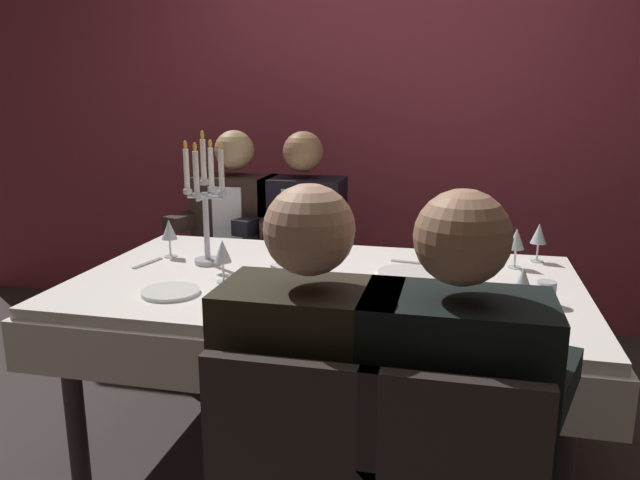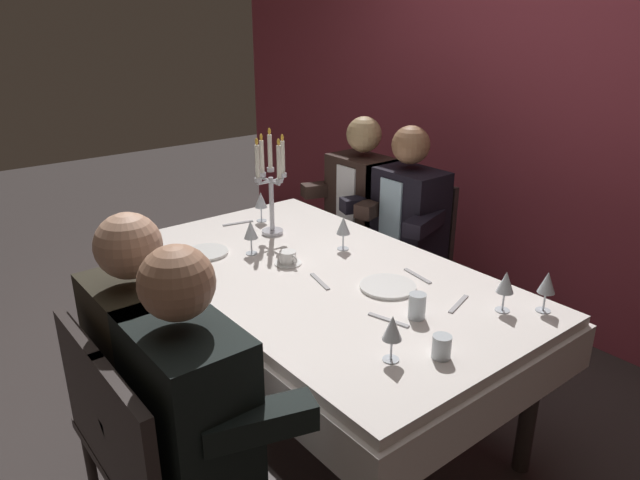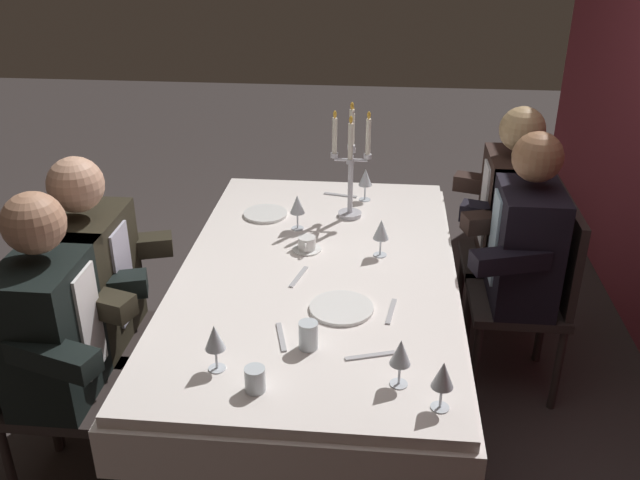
{
  "view_description": "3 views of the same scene",
  "coord_description": "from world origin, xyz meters",
  "px_view_note": "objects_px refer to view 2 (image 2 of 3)",
  "views": [
    {
      "loc": [
        0.49,
        -2.19,
        1.44
      ],
      "look_at": [
        -0.02,
        0.02,
        0.89
      ],
      "focal_mm": 34.54,
      "sensor_mm": 36.0,
      "label": 1
    },
    {
      "loc": [
        1.83,
        -1.46,
        1.81
      ],
      "look_at": [
        -0.06,
        0.05,
        0.86
      ],
      "focal_mm": 32.75,
      "sensor_mm": 36.0,
      "label": 2
    },
    {
      "loc": [
        2.44,
        0.24,
        2.09
      ],
      "look_at": [
        -0.05,
        0.01,
        0.84
      ],
      "focal_mm": 38.86,
      "sensor_mm": 36.0,
      "label": 3
    }
  ],
  "objects_px": {
    "wine_glass_4": "(506,284)",
    "water_tumbler_1": "(442,347)",
    "water_tumbler_0": "(417,306)",
    "seated_diner_2": "(141,357)",
    "wine_glass_3": "(392,329)",
    "dinner_plate_0": "(206,252)",
    "wine_glass_1": "(547,284)",
    "wine_glass_0": "(251,231)",
    "seated_diner_1": "(408,214)",
    "wine_glass_2": "(261,201)",
    "dinner_plate_1": "(388,287)",
    "seated_diner_0": "(363,199)",
    "wine_glass_5": "(343,227)",
    "dining_table": "(320,296)",
    "candelabra": "(271,186)",
    "seated_diner_3": "(187,407)",
    "coffee_cup_0": "(288,258)"
  },
  "relations": [
    {
      "from": "wine_glass_2",
      "to": "seated_diner_1",
      "type": "height_order",
      "value": "seated_diner_1"
    },
    {
      "from": "dinner_plate_0",
      "to": "wine_glass_3",
      "type": "height_order",
      "value": "wine_glass_3"
    },
    {
      "from": "candelabra",
      "to": "wine_glass_3",
      "type": "xyz_separation_m",
      "value": [
        1.22,
        -0.36,
        -0.14
      ]
    },
    {
      "from": "seated_diner_0",
      "to": "seated_diner_3",
      "type": "bearing_deg",
      "value": -56.32
    },
    {
      "from": "seated_diner_1",
      "to": "wine_glass_0",
      "type": "bearing_deg",
      "value": -92.95
    },
    {
      "from": "dinner_plate_1",
      "to": "wine_glass_2",
      "type": "bearing_deg",
      "value": 177.34
    },
    {
      "from": "wine_glass_3",
      "to": "water_tumbler_0",
      "type": "distance_m",
      "value": 0.32
    },
    {
      "from": "dining_table",
      "to": "dinner_plate_1",
      "type": "xyz_separation_m",
      "value": [
        0.3,
        0.12,
        0.13
      ]
    },
    {
      "from": "wine_glass_2",
      "to": "seated_diner_3",
      "type": "bearing_deg",
      "value": -40.9
    },
    {
      "from": "candelabra",
      "to": "coffee_cup_0",
      "type": "distance_m",
      "value": 0.46
    },
    {
      "from": "dinner_plate_1",
      "to": "wine_glass_1",
      "type": "bearing_deg",
      "value": 32.4
    },
    {
      "from": "wine_glass_4",
      "to": "seated_diner_1",
      "type": "height_order",
      "value": "seated_diner_1"
    },
    {
      "from": "wine_glass_5",
      "to": "coffee_cup_0",
      "type": "distance_m",
      "value": 0.32
    },
    {
      "from": "water_tumbler_1",
      "to": "wine_glass_0",
      "type": "bearing_deg",
      "value": -179.39
    },
    {
      "from": "coffee_cup_0",
      "to": "dinner_plate_1",
      "type": "bearing_deg",
      "value": 21.18
    },
    {
      "from": "dinner_plate_0",
      "to": "wine_glass_3",
      "type": "xyz_separation_m",
      "value": [
        1.19,
        0.04,
        0.11
      ]
    },
    {
      "from": "wine_glass_1",
      "to": "coffee_cup_0",
      "type": "distance_m",
      "value": 1.1
    },
    {
      "from": "wine_glass_4",
      "to": "wine_glass_1",
      "type": "bearing_deg",
      "value": 50.59
    },
    {
      "from": "dinner_plate_0",
      "to": "coffee_cup_0",
      "type": "xyz_separation_m",
      "value": [
        0.34,
        0.23,
        0.02
      ]
    },
    {
      "from": "wine_glass_3",
      "to": "seated_diner_0",
      "type": "bearing_deg",
      "value": 140.49
    },
    {
      "from": "dinner_plate_0",
      "to": "candelabra",
      "type": "bearing_deg",
      "value": 93.98
    },
    {
      "from": "dining_table",
      "to": "water_tumbler_1",
      "type": "bearing_deg",
      "value": -7.96
    },
    {
      "from": "dining_table",
      "to": "wine_glass_0",
      "type": "relative_size",
      "value": 11.83
    },
    {
      "from": "dinner_plate_0",
      "to": "wine_glass_0",
      "type": "bearing_deg",
      "value": 52.01
    },
    {
      "from": "seated_diner_3",
      "to": "candelabra",
      "type": "bearing_deg",
      "value": 135.76
    },
    {
      "from": "candelabra",
      "to": "seated_diner_3",
      "type": "height_order",
      "value": "candelabra"
    },
    {
      "from": "wine_glass_2",
      "to": "water_tumbler_1",
      "type": "bearing_deg",
      "value": -10.48
    },
    {
      "from": "water_tumbler_0",
      "to": "seated_diner_2",
      "type": "xyz_separation_m",
      "value": [
        -0.39,
        -0.91,
        -0.05
      ]
    },
    {
      "from": "dinner_plate_0",
      "to": "wine_glass_4",
      "type": "distance_m",
      "value": 1.36
    },
    {
      "from": "candelabra",
      "to": "water_tumbler_0",
      "type": "xyz_separation_m",
      "value": [
        1.07,
        -0.08,
        -0.21
      ]
    },
    {
      "from": "wine_glass_5",
      "to": "seated_diner_2",
      "type": "height_order",
      "value": "seated_diner_2"
    },
    {
      "from": "wine_glass_4",
      "to": "water_tumbler_1",
      "type": "bearing_deg",
      "value": -81.11
    },
    {
      "from": "dinner_plate_1",
      "to": "seated_diner_0",
      "type": "height_order",
      "value": "seated_diner_0"
    },
    {
      "from": "dinner_plate_0",
      "to": "seated_diner_1",
      "type": "relative_size",
      "value": 0.17
    },
    {
      "from": "wine_glass_0",
      "to": "dinner_plate_1",
      "type": "bearing_deg",
      "value": 20.05
    },
    {
      "from": "wine_glass_3",
      "to": "water_tumbler_1",
      "type": "height_order",
      "value": "wine_glass_3"
    },
    {
      "from": "dining_table",
      "to": "wine_glass_2",
      "type": "bearing_deg",
      "value": 166.84
    },
    {
      "from": "dinner_plate_0",
      "to": "wine_glass_1",
      "type": "xyz_separation_m",
      "value": [
        1.31,
        0.74,
        0.11
      ]
    },
    {
      "from": "seated_diner_1",
      "to": "seated_diner_3",
      "type": "height_order",
      "value": "same"
    },
    {
      "from": "wine_glass_2",
      "to": "seated_diner_2",
      "type": "bearing_deg",
      "value": -50.12
    },
    {
      "from": "wine_glass_0",
      "to": "seated_diner_1",
      "type": "xyz_separation_m",
      "value": [
        0.05,
        1.01,
        -0.12
      ]
    },
    {
      "from": "seated_diner_2",
      "to": "wine_glass_2",
      "type": "bearing_deg",
      "value": 129.88
    },
    {
      "from": "seated_diner_2",
      "to": "wine_glass_3",
      "type": "bearing_deg",
      "value": 49.98
    },
    {
      "from": "wine_glass_1",
      "to": "wine_glass_3",
      "type": "relative_size",
      "value": 1.0
    },
    {
      "from": "wine_glass_0",
      "to": "coffee_cup_0",
      "type": "relative_size",
      "value": 1.24
    },
    {
      "from": "seated_diner_0",
      "to": "wine_glass_1",
      "type": "bearing_deg",
      "value": -16.34
    },
    {
      "from": "wine_glass_1",
      "to": "seated_diner_2",
      "type": "distance_m",
      "value": 1.49
    },
    {
      "from": "wine_glass_2",
      "to": "seated_diner_1",
      "type": "relative_size",
      "value": 0.13
    },
    {
      "from": "wine_glass_2",
      "to": "wine_glass_3",
      "type": "height_order",
      "value": "same"
    },
    {
      "from": "wine_glass_5",
      "to": "dining_table",
      "type": "bearing_deg",
      "value": -61.54
    }
  ]
}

